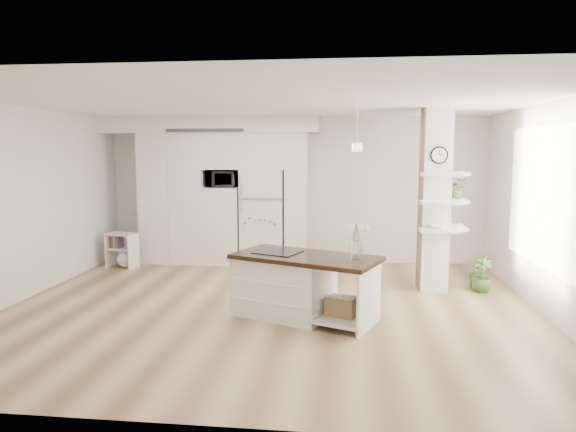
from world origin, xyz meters
name	(u,v)px	position (x,y,z in m)	size (l,w,h in m)	color
floor	(270,308)	(0.00, 0.00, 0.00)	(7.00, 6.00, 0.01)	tan
room	(270,168)	(0.00, 0.00, 1.86)	(7.04, 6.04, 2.72)	white
cabinet_wall	(214,182)	(-1.45, 2.67, 1.51)	(4.00, 0.71, 2.70)	white
refrigerator	(263,217)	(-0.53, 2.68, 0.88)	(0.78, 0.69, 1.75)	white
column	(441,201)	(2.38, 1.13, 1.35)	(0.69, 0.90, 2.70)	silver
window	(542,196)	(3.48, 0.30, 1.50)	(2.40, 2.40, 0.00)	white
pendant_light	(403,148)	(1.70, 0.15, 2.12)	(0.12, 0.12, 0.10)	white
kitchen_island	(292,283)	(0.32, -0.30, 0.42)	(1.97, 1.45, 1.37)	white
bookshelf	(123,252)	(-2.98, 2.07, 0.28)	(0.58, 0.42, 0.62)	white
floor_plant_a	(478,272)	(3.00, 1.35, 0.25)	(0.27, 0.22, 0.50)	#3D6127
floor_plant_b	(481,275)	(3.00, 1.13, 0.25)	(0.28, 0.28, 0.51)	#3D6127
microwave	(222,179)	(-1.27, 2.62, 1.57)	(0.54, 0.37, 0.30)	#2D2D2D
shelf_plant	(457,188)	(2.63, 1.30, 1.52)	(0.27, 0.23, 0.30)	#3D6127
decor_bowl	(438,227)	(2.30, 0.90, 1.00)	(0.22, 0.22, 0.05)	white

